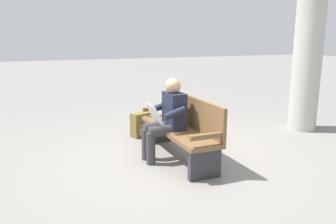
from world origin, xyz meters
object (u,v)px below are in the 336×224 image
(bench_near, at_px, (183,127))
(backpack, at_px, (141,125))
(support_pillar, at_px, (310,28))
(person_seated, at_px, (167,117))

(bench_near, relative_size, backpack, 4.31)
(backpack, relative_size, support_pillar, 0.11)
(person_seated, xyz_separation_m, backpack, (1.21, 0.05, -0.42))
(person_seated, distance_m, backpack, 1.28)
(bench_near, height_order, backpack, bench_near)
(person_seated, relative_size, backpack, 2.78)
(bench_near, relative_size, support_pillar, 0.49)
(support_pillar, bearing_deg, backpack, 79.44)
(bench_near, bearing_deg, backpack, 10.00)
(bench_near, distance_m, support_pillar, 3.14)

